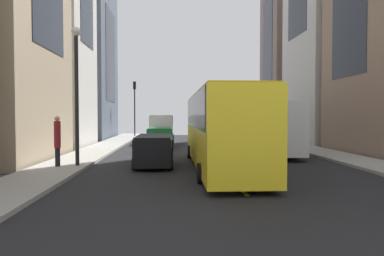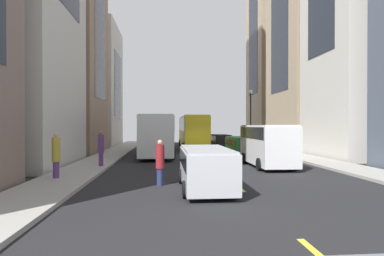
# 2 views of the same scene
# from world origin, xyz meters

# --- Properties ---
(ground_plane) EXTENTS (41.77, 41.77, 0.00)m
(ground_plane) POSITION_xyz_m (0.00, 0.00, 0.00)
(ground_plane) COLOR black
(sidewalk_west) EXTENTS (2.55, 44.00, 0.15)m
(sidewalk_west) POSITION_xyz_m (-7.61, 0.00, 0.07)
(sidewalk_west) COLOR #9E9B93
(sidewalk_west) RESTS_ON ground
(sidewalk_east) EXTENTS (2.55, 44.00, 0.15)m
(sidewalk_east) POSITION_xyz_m (7.61, 0.00, 0.07)
(sidewalk_east) COLOR #9E9B93
(sidewalk_east) RESTS_ON ground
(lane_stripe_1) EXTENTS (0.16, 2.00, 0.01)m
(lane_stripe_1) POSITION_xyz_m (0.00, -14.00, 0.01)
(lane_stripe_1) COLOR yellow
(lane_stripe_1) RESTS_ON ground
(lane_stripe_2) EXTENTS (0.16, 2.00, 0.01)m
(lane_stripe_2) POSITION_xyz_m (0.00, -7.00, 0.01)
(lane_stripe_2) COLOR yellow
(lane_stripe_2) RESTS_ON ground
(lane_stripe_3) EXTENTS (0.16, 2.00, 0.01)m
(lane_stripe_3) POSITION_xyz_m (0.00, 0.00, 0.01)
(lane_stripe_3) COLOR yellow
(lane_stripe_3) RESTS_ON ground
(lane_stripe_4) EXTENTS (0.16, 2.00, 0.01)m
(lane_stripe_4) POSITION_xyz_m (0.00, 7.00, 0.01)
(lane_stripe_4) COLOR yellow
(lane_stripe_4) RESTS_ON ground
(lane_stripe_5) EXTENTS (0.16, 2.00, 0.01)m
(lane_stripe_5) POSITION_xyz_m (0.00, 14.00, 0.01)
(lane_stripe_5) COLOR yellow
(lane_stripe_5) RESTS_ON ground
(lane_stripe_6) EXTENTS (0.16, 2.00, 0.01)m
(lane_stripe_6) POSITION_xyz_m (0.00, 21.00, 0.01)
(lane_stripe_6) COLOR yellow
(lane_stripe_6) RESTS_ON ground
(building_west_2) EXTENTS (6.10, 8.16, 22.49)m
(building_west_2) POSITION_xyz_m (-12.10, 3.27, 11.24)
(building_west_2) COLOR #937760
(building_west_2) RESTS_ON ground
(building_west_3) EXTENTS (7.03, 9.47, 15.21)m
(building_west_3) POSITION_xyz_m (-12.56, 14.15, 7.61)
(building_west_3) COLOR beige
(building_west_3) RESTS_ON ground
(building_east_2) EXTENTS (7.87, 8.93, 27.24)m
(building_east_2) POSITION_xyz_m (12.98, 5.71, 13.62)
(building_east_2) COLOR tan
(building_east_2) RESTS_ON ground
(building_east_3) EXTENTS (7.67, 7.61, 30.36)m
(building_east_3) POSITION_xyz_m (12.88, 15.67, 15.18)
(building_east_3) COLOR tan
(building_east_3) RESTS_ON ground
(city_bus_white) EXTENTS (2.80, 12.80, 3.35)m
(city_bus_white) POSITION_xyz_m (-3.66, 1.09, 2.01)
(city_bus_white) COLOR silver
(city_bus_white) RESTS_ON ground
(streetcar_yellow) EXTENTS (2.70, 12.76, 3.59)m
(streetcar_yellow) POSITION_xyz_m (0.07, 8.94, 2.12)
(streetcar_yellow) COLOR yellow
(streetcar_yellow) RESTS_ON ground
(delivery_van_white) EXTENTS (2.25, 5.49, 2.58)m
(delivery_van_white) POSITION_xyz_m (3.28, -7.85, 1.51)
(delivery_van_white) COLOR white
(delivery_van_white) RESTS_ON ground
(car_silver_0) EXTENTS (1.99, 4.56, 1.65)m
(car_silver_0) POSITION_xyz_m (-1.40, -14.44, 0.98)
(car_silver_0) COLOR #B7BABF
(car_silver_0) RESTS_ON ground
(car_black_1) EXTENTS (1.89, 4.19, 1.52)m
(car_black_1) POSITION_xyz_m (3.23, 8.14, 0.90)
(car_black_1) COLOR black
(car_black_1) RESTS_ON ground
(car_green_2) EXTENTS (1.96, 4.57, 1.61)m
(car_green_2) POSITION_xyz_m (3.22, -1.32, 0.95)
(car_green_2) COLOR #1E7238
(car_green_2) RESTS_ON ground
(pedestrian_waiting_curb) EXTENTS (0.36, 0.36, 1.93)m
(pedestrian_waiting_curb) POSITION_xyz_m (-3.22, -13.42, 1.02)
(pedestrian_waiting_curb) COLOR navy
(pedestrian_waiting_curb) RESTS_ON ground
(pedestrian_crossing_near) EXTENTS (0.36, 0.36, 2.08)m
(pedestrian_crossing_near) POSITION_xyz_m (-6.80, -7.81, 1.25)
(pedestrian_crossing_near) COLOR #593372
(pedestrian_crossing_near) RESTS_ON ground
(pedestrian_crossing_mid) EXTENTS (0.30, 0.30, 2.34)m
(pedestrian_crossing_mid) POSITION_xyz_m (7.67, 9.05, 1.42)
(pedestrian_crossing_mid) COLOR black
(pedestrian_crossing_mid) RESTS_ON ground
(pedestrian_walking_far) EXTENTS (0.37, 0.37, 2.06)m
(pedestrian_walking_far) POSITION_xyz_m (-7.98, -11.95, 1.23)
(pedestrian_walking_far) COLOR #593372
(pedestrian_walking_far) RESTS_ON ground
(streetlamp_near) EXTENTS (0.44, 0.44, 6.52)m
(streetlamp_near) POSITION_xyz_m (6.84, 8.77, 4.19)
(streetlamp_near) COLOR black
(streetlamp_near) RESTS_ON ground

